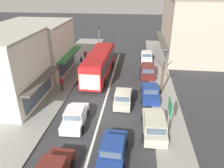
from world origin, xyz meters
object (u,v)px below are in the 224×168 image
(traffic_light_downstreet, at_px, (99,33))
(parked_sedan_kerb_second, at_px, (150,92))
(parked_wagon_kerb_front, at_px, (154,125))
(pedestrian_far_walker, at_px, (81,61))
(street_tree_right, at_px, (162,79))
(pedestrian_browsing_midblock, at_px, (85,55))
(directional_road_sign, at_px, (170,110))
(sedan_adjacent_lane_trail, at_px, (113,151))
(sedan_queue_far_back, at_px, (75,117))
(hatchback_adjacent_lane_lead, at_px, (123,98))
(city_bus, at_px, (99,63))
(parked_wagon_kerb_third, at_px, (148,71))
(pedestrian_with_handbag_near, at_px, (62,83))
(parked_hatchback_kerb_rear, at_px, (146,56))

(traffic_light_downstreet, bearing_deg, parked_sedan_kerb_second, -64.86)
(parked_wagon_kerb_front, height_order, pedestrian_far_walker, pedestrian_far_walker)
(street_tree_right, bearing_deg, pedestrian_browsing_midblock, 137.26)
(directional_road_sign, bearing_deg, sedan_adjacent_lane_trail, -147.87)
(pedestrian_browsing_midblock, bearing_deg, sedan_queue_far_back, -80.00)
(hatchback_adjacent_lane_lead, height_order, traffic_light_downstreet, traffic_light_downstreet)
(sedan_adjacent_lane_trail, bearing_deg, parked_sedan_kerb_second, 72.46)
(pedestrian_far_walker, bearing_deg, hatchback_adjacent_lane_lead, -55.09)
(hatchback_adjacent_lane_lead, xyz_separation_m, traffic_light_downstreet, (-5.92, 20.25, 2.15))
(city_bus, height_order, traffic_light_downstreet, traffic_light_downstreet)
(directional_road_sign, bearing_deg, parked_sedan_kerb_second, 98.58)
(parked_wagon_kerb_third, height_order, pedestrian_far_walker, pedestrian_far_walker)
(parked_wagon_kerb_front, height_order, pedestrian_with_handbag_near, pedestrian_with_handbag_near)
(parked_wagon_kerb_third, relative_size, street_tree_right, 1.08)
(sedan_adjacent_lane_trail, bearing_deg, hatchback_adjacent_lane_lead, 88.61)
(directional_road_sign, xyz_separation_m, pedestrian_with_handbag_near, (-10.87, 7.21, -1.64))
(hatchback_adjacent_lane_lead, height_order, sedan_queue_far_back, hatchback_adjacent_lane_lead)
(sedan_queue_far_back, distance_m, parked_sedan_kerb_second, 8.68)
(directional_road_sign, bearing_deg, street_tree_right, 88.42)
(parked_sedan_kerb_second, bearing_deg, city_bus, 140.76)
(city_bus, height_order, pedestrian_browsing_midblock, city_bus)
(sedan_adjacent_lane_trail, distance_m, parked_wagon_kerb_third, 15.69)
(city_bus, bearing_deg, pedestrian_far_walker, 139.46)
(city_bus, height_order, street_tree_right, street_tree_right)
(city_bus, bearing_deg, parked_wagon_kerb_third, 7.69)
(street_tree_right, height_order, pedestrian_far_walker, street_tree_right)
(pedestrian_browsing_midblock, bearing_deg, street_tree_right, -42.74)
(directional_road_sign, bearing_deg, pedestrian_with_handbag_near, 146.45)
(sedan_queue_far_back, height_order, parked_sedan_kerb_second, same)
(hatchback_adjacent_lane_lead, relative_size, parked_hatchback_kerb_rear, 1.00)
(pedestrian_browsing_midblock, bearing_deg, parked_wagon_kerb_third, -26.64)
(pedestrian_with_handbag_near, bearing_deg, sedan_adjacent_lane_trail, -54.65)
(traffic_light_downstreet, relative_size, pedestrian_far_walker, 2.58)
(directional_road_sign, xyz_separation_m, pedestrian_far_walker, (-10.47, 14.66, -1.64))
(sedan_adjacent_lane_trail, xyz_separation_m, hatchback_adjacent_lane_lead, (0.19, 7.61, 0.05))
(city_bus, distance_m, parked_wagon_kerb_third, 6.48)
(parked_wagon_kerb_front, distance_m, directional_road_sign, 2.31)
(parked_sedan_kerb_second, bearing_deg, parked_wagon_kerb_third, 90.70)
(parked_wagon_kerb_third, xyz_separation_m, directional_road_sign, (1.11, -12.92, 1.96))
(parked_hatchback_kerb_rear, height_order, traffic_light_downstreet, traffic_light_downstreet)
(sedan_queue_far_back, distance_m, pedestrian_browsing_midblock, 16.64)
(sedan_queue_far_back, xyz_separation_m, pedestrian_with_handbag_near, (-3.15, 5.90, 0.40))
(pedestrian_far_walker, bearing_deg, street_tree_right, -33.15)
(parked_sedan_kerb_second, relative_size, pedestrian_with_handbag_near, 2.61)
(hatchback_adjacent_lane_lead, relative_size, pedestrian_far_walker, 2.28)
(directional_road_sign, height_order, pedestrian_browsing_midblock, directional_road_sign)
(sedan_adjacent_lane_trail, xyz_separation_m, parked_wagon_kerb_front, (3.05, 3.30, 0.08))
(parked_wagon_kerb_front, distance_m, parked_sedan_kerb_second, 6.04)
(parked_sedan_kerb_second, distance_m, pedestrian_far_walker, 12.26)
(parked_wagon_kerb_front, relative_size, pedestrian_with_handbag_near, 2.78)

